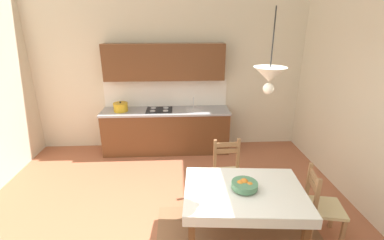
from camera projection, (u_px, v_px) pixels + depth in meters
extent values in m
cube|color=beige|center=(169.00, 50.00, 5.41)|extent=(6.12, 0.12, 4.11)
cube|color=brown|center=(166.00, 131.00, 5.61)|extent=(2.56, 0.60, 0.86)
cube|color=#9E9EA3|center=(166.00, 111.00, 5.45)|extent=(2.59, 0.63, 0.04)
cube|color=white|center=(166.00, 93.00, 5.64)|extent=(2.56, 0.01, 0.55)
cube|color=brown|center=(164.00, 62.00, 5.25)|extent=(2.35, 0.34, 0.70)
cube|color=black|center=(167.00, 154.00, 5.49)|extent=(2.52, 0.02, 0.09)
cylinder|color=silver|center=(194.00, 110.00, 5.48)|extent=(0.34, 0.34, 0.02)
cylinder|color=silver|center=(194.00, 103.00, 5.58)|extent=(0.02, 0.02, 0.22)
cube|color=black|center=(159.00, 110.00, 5.45)|extent=(0.52, 0.42, 0.01)
cylinder|color=silver|center=(153.00, 111.00, 5.34)|extent=(0.11, 0.11, 0.01)
cylinder|color=silver|center=(166.00, 111.00, 5.35)|extent=(0.11, 0.11, 0.01)
cylinder|color=silver|center=(153.00, 108.00, 5.53)|extent=(0.11, 0.11, 0.01)
cylinder|color=silver|center=(166.00, 108.00, 5.54)|extent=(0.11, 0.11, 0.01)
cylinder|color=gold|center=(121.00, 108.00, 5.37)|extent=(0.28, 0.28, 0.15)
cylinder|color=gold|center=(120.00, 103.00, 5.34)|extent=(0.29, 0.29, 0.02)
sphere|color=black|center=(120.00, 102.00, 5.33)|extent=(0.04, 0.04, 0.04)
cube|color=brown|center=(244.00, 190.00, 3.10)|extent=(1.39, 1.01, 0.02)
cube|color=brown|center=(193.00, 196.00, 3.62)|extent=(0.08, 0.08, 0.73)
cube|color=brown|center=(283.00, 198.00, 3.58)|extent=(0.08, 0.08, 0.73)
cube|color=silver|center=(244.00, 190.00, 3.10)|extent=(1.45, 1.08, 0.00)
cube|color=silver|center=(252.00, 223.00, 2.66)|extent=(1.37, 0.12, 0.12)
cube|color=silver|center=(239.00, 172.00, 3.57)|extent=(1.37, 0.12, 0.12)
cube|color=silver|center=(185.00, 193.00, 3.14)|extent=(0.08, 0.97, 0.12)
cube|color=silver|center=(304.00, 195.00, 3.10)|extent=(0.08, 0.97, 0.12)
cube|color=#D1BC89|center=(325.00, 208.00, 3.29)|extent=(0.49, 0.49, 0.04)
cube|color=#A3754C|center=(332.00, 214.00, 3.51)|extent=(0.05, 0.05, 0.41)
cube|color=#A3754C|center=(342.00, 234.00, 3.18)|extent=(0.05, 0.05, 0.41)
cube|color=#A3754C|center=(306.00, 195.00, 3.47)|extent=(0.05, 0.05, 0.93)
cube|color=#A3754C|center=(314.00, 213.00, 3.14)|extent=(0.05, 0.05, 0.93)
cube|color=#A3754C|center=(315.00, 177.00, 3.18)|extent=(0.09, 0.32, 0.07)
cube|color=#A3754C|center=(313.00, 185.00, 3.21)|extent=(0.09, 0.32, 0.07)
cube|color=#D1BC89|center=(229.00, 175.00, 4.00)|extent=(0.44, 0.44, 0.04)
cube|color=#A3754C|center=(243.00, 194.00, 3.93)|extent=(0.05, 0.05, 0.41)
cube|color=#A3754C|center=(219.00, 196.00, 3.89)|extent=(0.05, 0.05, 0.41)
cube|color=#A3754C|center=(237.00, 166.00, 4.18)|extent=(0.05, 0.05, 0.93)
cube|color=#A3754C|center=(215.00, 167.00, 4.14)|extent=(0.05, 0.05, 0.93)
cube|color=#A3754C|center=(227.00, 145.00, 4.03)|extent=(0.32, 0.04, 0.07)
cube|color=#A3754C|center=(227.00, 151.00, 4.06)|extent=(0.32, 0.04, 0.07)
cylinder|color=#4C7F5B|center=(244.00, 189.00, 3.09)|extent=(0.16, 0.17, 0.02)
cylinder|color=#4C7F5B|center=(245.00, 185.00, 3.07)|extent=(0.30, 0.30, 0.07)
sphere|color=orange|center=(240.00, 184.00, 3.08)|extent=(0.09, 0.09, 0.09)
sphere|color=orange|center=(250.00, 185.00, 3.06)|extent=(0.08, 0.08, 0.08)
sphere|color=orange|center=(244.00, 183.00, 3.10)|extent=(0.10, 0.10, 0.10)
cylinder|color=black|center=(273.00, 39.00, 2.47)|extent=(0.01, 0.01, 0.57)
cone|color=silver|center=(270.00, 74.00, 2.58)|extent=(0.32, 0.32, 0.14)
sphere|color=white|center=(268.00, 89.00, 2.63)|extent=(0.11, 0.11, 0.11)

